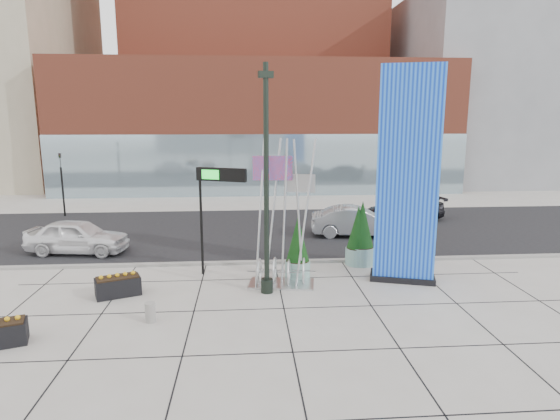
{
  "coord_description": "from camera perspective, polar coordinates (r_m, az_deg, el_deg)",
  "views": [
    {
      "loc": [
        -0.22,
        -15.74,
        6.32
      ],
      "look_at": [
        1.09,
        2.0,
        2.79
      ],
      "focal_mm": 30.0,
      "sensor_mm": 36.0,
      "label": 1
    }
  ],
  "objects": [
    {
      "name": "curb_edge",
      "position": [
        20.71,
        -3.44,
        -6.39
      ],
      "size": [
        80.0,
        0.3,
        0.12
      ],
      "primitive_type": "cube",
      "color": "gray",
      "rests_on": "ground"
    },
    {
      "name": "car_white_west",
      "position": [
        24.04,
        -23.47,
        -3.01
      ],
      "size": [
        4.89,
        2.51,
        1.59
      ],
      "primitive_type": "imported",
      "rotation": [
        0.0,
        0.0,
        1.43
      ],
      "color": "white",
      "rests_on": "ground"
    },
    {
      "name": "box_planter_north",
      "position": [
        18.02,
        -19.15,
        -8.65
      ],
      "size": [
        1.72,
        1.3,
        0.85
      ],
      "rotation": [
        0.0,
        0.0,
        0.39
      ],
      "color": "black",
      "rests_on": "ground"
    },
    {
      "name": "ground",
      "position": [
        16.96,
        -3.23,
        -10.67
      ],
      "size": [
        160.0,
        160.0,
        0.0
      ],
      "primitive_type": "plane",
      "color": "#9E9991",
      "rests_on": "ground"
    },
    {
      "name": "lamp_post",
      "position": [
        16.56,
        -1.66,
        0.83
      ],
      "size": [
        0.54,
        0.45,
        8.14
      ],
      "rotation": [
        0.0,
        0.0,
        0.19
      ],
      "color": "black",
      "rests_on": "ground"
    },
    {
      "name": "car_silver_mid",
      "position": [
        25.56,
        9.29,
        -1.41
      ],
      "size": [
        5.0,
        2.24,
        1.59
      ],
      "primitive_type": "imported",
      "rotation": [
        0.0,
        0.0,
        1.45
      ],
      "color": "#929499",
      "rests_on": "ground"
    },
    {
      "name": "building_grey_parking",
      "position": [
        54.53,
        25.2,
        13.0
      ],
      "size": [
        20.0,
        18.0,
        18.0
      ],
      "primitive_type": "cube",
      "color": "slate",
      "rests_on": "ground"
    },
    {
      "name": "traffic_signal",
      "position": [
        33.16,
        -25.04,
        3.2
      ],
      "size": [
        0.15,
        0.18,
        4.1
      ],
      "color": "black",
      "rests_on": "ground"
    },
    {
      "name": "public_art_sculpture",
      "position": [
        17.76,
        0.26,
        -4.61
      ],
      "size": [
        2.63,
        1.6,
        5.61
      ],
      "rotation": [
        0.0,
        0.0,
        -0.16
      ],
      "color": "silver",
      "rests_on": "ground"
    },
    {
      "name": "tower_podium",
      "position": [
        42.76,
        -2.64,
        10.11
      ],
      "size": [
        34.0,
        10.0,
        11.0
      ],
      "primitive_type": "cube",
      "color": "#A1442F",
      "rests_on": "ground"
    },
    {
      "name": "car_dark_east",
      "position": [
        29.88,
        14.86,
        0.07
      ],
      "size": [
        5.39,
        3.06,
        1.47
      ],
      "primitive_type": "imported",
      "rotation": [
        0.0,
        0.0,
        -1.36
      ],
      "color": "black",
      "rests_on": "ground"
    },
    {
      "name": "round_planter_mid",
      "position": [
        20.59,
        9.95,
        -2.98
      ],
      "size": [
        1.12,
        1.12,
        2.81
      ],
      "color": "#80ACA3",
      "rests_on": "ground"
    },
    {
      "name": "round_planter_west",
      "position": [
        18.62,
        2.17,
        -4.76
      ],
      "size": [
        1.01,
        1.01,
        2.53
      ],
      "color": "#80ACA3",
      "rests_on": "ground"
    },
    {
      "name": "overhead_street_sign",
      "position": [
        18.74,
        -7.45,
        3.32
      ],
      "size": [
        1.99,
        0.95,
        4.4
      ],
      "rotation": [
        0.0,
        0.0,
        -0.38
      ],
      "color": "black",
      "rests_on": "ground"
    },
    {
      "name": "round_planter_east",
      "position": [
        20.57,
        9.48,
        -3.23
      ],
      "size": [
        1.05,
        1.05,
        2.62
      ],
      "color": "#80ACA3",
      "rests_on": "ground"
    },
    {
      "name": "street_asphalt",
      "position": [
        26.5,
        -3.64,
        -2.58
      ],
      "size": [
        80.0,
        12.0,
        0.02
      ],
      "primitive_type": "cube",
      "color": "black",
      "rests_on": "ground"
    },
    {
      "name": "blue_pylon",
      "position": [
        18.45,
        15.24,
        3.53
      ],
      "size": [
        2.68,
        1.77,
        8.23
      ],
      "rotation": [
        0.0,
        0.0,
        -0.3
      ],
      "color": "#0D35CD",
      "rests_on": "ground"
    },
    {
      "name": "concrete_bollard",
      "position": [
        15.54,
        -15.53,
        -11.93
      ],
      "size": [
        0.33,
        0.33,
        0.64
      ],
      "primitive_type": "cylinder",
      "color": "gray",
      "rests_on": "ground"
    },
    {
      "name": "tower_glass_front",
      "position": [
        38.15,
        -2.39,
        5.47
      ],
      "size": [
        34.0,
        0.6,
        5.0
      ],
      "primitive_type": "cube",
      "color": "#8CA5B2",
      "rests_on": "ground"
    }
  ]
}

